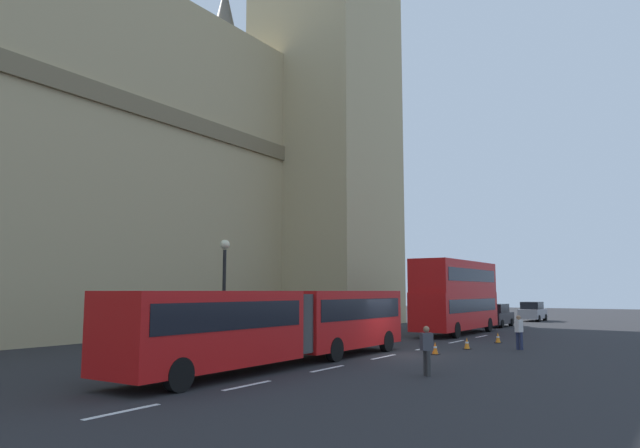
{
  "coord_description": "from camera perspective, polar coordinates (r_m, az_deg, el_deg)",
  "views": [
    {
      "loc": [
        -24.25,
        -11.79,
        2.89
      ],
      "look_at": [
        -1.73,
        2.96,
        6.05
      ],
      "focal_mm": 32.21,
      "sensor_mm": 36.0,
      "label": 1
    }
  ],
  "objects": [
    {
      "name": "sedan_trailing",
      "position": [
        59.99,
        20.38,
        -8.15
      ],
      "size": [
        4.4,
        1.86,
        1.85
      ],
      "color": "gray",
      "rests_on": "ground_plane"
    },
    {
      "name": "sedan_lead",
      "position": [
        49.58,
        17.08,
        -8.67
      ],
      "size": [
        4.4,
        1.86,
        1.85
      ],
      "color": "black",
      "rests_on": "ground_plane"
    },
    {
      "name": "lane_centre_marking",
      "position": [
        26.11,
        6.33,
        -12.99
      ],
      "size": [
        29.8,
        0.16,
        0.01
      ],
      "color": "silver",
      "rests_on": "ground_plane"
    },
    {
      "name": "articulated_bus",
      "position": [
        23.06,
        -3.57,
        -9.52
      ],
      "size": [
        16.16,
        2.54,
        2.9
      ],
      "color": "red",
      "rests_on": "ground_plane"
    },
    {
      "name": "traffic_cone_west",
      "position": [
        27.42,
        11.37,
        -12.01
      ],
      "size": [
        0.36,
        0.36,
        0.58
      ],
      "color": "black",
      "rests_on": "ground_plane"
    },
    {
      "name": "pedestrian_by_kerb",
      "position": [
        30.68,
        19.17,
        -10.01
      ],
      "size": [
        0.45,
        0.35,
        1.69
      ],
      "color": "#262D4C",
      "rests_on": "ground_plane"
    },
    {
      "name": "street_lamp",
      "position": [
        26.98,
        -9.51,
        -6.24
      ],
      "size": [
        0.44,
        0.44,
        5.27
      ],
      "color": "black",
      "rests_on": "ground_plane"
    },
    {
      "name": "ground_plane",
      "position": [
        27.12,
        7.44,
        -12.75
      ],
      "size": [
        160.0,
        160.0,
        0.0
      ],
      "primitive_type": "plane",
      "color": "#262628"
    },
    {
      "name": "pedestrian_near_cones",
      "position": [
        20.53,
        10.56,
        -12.1
      ],
      "size": [
        0.46,
        0.44,
        1.69
      ],
      "color": "#333333",
      "rests_on": "ground_plane"
    },
    {
      "name": "double_decker_bus",
      "position": [
        40.39,
        13.37,
        -6.76
      ],
      "size": [
        10.4,
        2.54,
        4.9
      ],
      "color": "red",
      "rests_on": "ground_plane"
    },
    {
      "name": "traffic_cone_east",
      "position": [
        34.3,
        17.26,
        -10.75
      ],
      "size": [
        0.36,
        0.36,
        0.58
      ],
      "color": "black",
      "rests_on": "ground_plane"
    },
    {
      "name": "traffic_cone_middle",
      "position": [
        30.23,
        14.39,
        -11.43
      ],
      "size": [
        0.36,
        0.36,
        0.58
      ],
      "color": "black",
      "rests_on": "ground_plane"
    }
  ]
}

